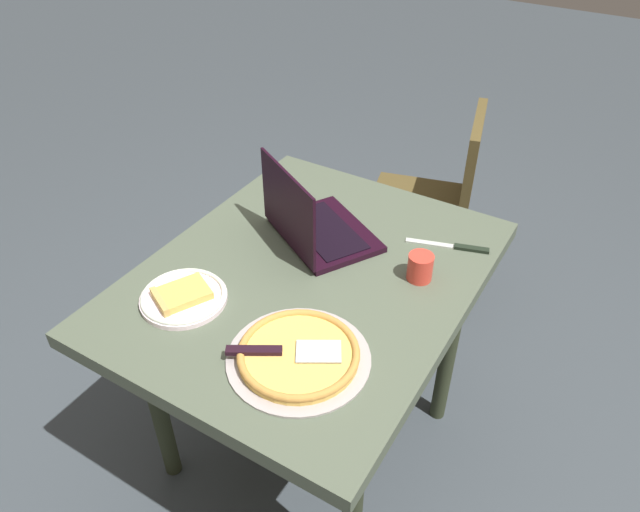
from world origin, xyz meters
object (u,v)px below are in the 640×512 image
at_px(table_knife, 456,247).
at_px(laptop, 313,225).
at_px(chair_near, 437,198).
at_px(dining_table, 309,296).
at_px(pizza_plate, 183,297).
at_px(drink_cup, 420,267).
at_px(pizza_tray, 298,354).

bearing_deg(table_knife, laptop, -64.56).
bearing_deg(table_knife, chair_near, -156.04).
bearing_deg(dining_table, table_knife, 136.18).
height_order(table_knife, chair_near, chair_near).
height_order(dining_table, pizza_plate, pizza_plate).
relative_size(laptop, table_knife, 1.67).
xyz_separation_m(table_knife, chair_near, (-0.65, -0.29, -0.27)).
relative_size(laptop, pizza_plate, 1.74).
bearing_deg(drink_cup, pizza_tray, -16.08).
xyz_separation_m(laptop, pizza_plate, (0.41, -0.15, -0.04)).
height_order(laptop, pizza_tray, laptop).
bearing_deg(drink_cup, table_knife, 168.93).
distance_m(pizza_plate, drink_cup, 0.63).
bearing_deg(drink_cup, laptop, -90.61).
height_order(laptop, chair_near, laptop).
bearing_deg(chair_near, table_knife, 23.96).
distance_m(dining_table, pizza_tray, 0.34).
bearing_deg(pizza_tray, laptop, -152.47).
bearing_deg(chair_near, laptop, -6.22).
relative_size(pizza_plate, pizza_tray, 0.67).
bearing_deg(pizza_plate, laptop, 160.14).
bearing_deg(chair_near, pizza_tray, 5.97).
xyz_separation_m(dining_table, chair_near, (-0.97, 0.02, -0.18)).
relative_size(table_knife, chair_near, 0.27).
xyz_separation_m(dining_table, laptop, (-0.14, -0.07, 0.14)).
relative_size(pizza_plate, drink_cup, 2.96).
distance_m(pizza_tray, chair_near, 1.29).
bearing_deg(table_knife, dining_table, -43.82).
height_order(pizza_plate, chair_near, chair_near).
xyz_separation_m(pizza_plate, pizza_tray, (0.02, 0.37, 0.00)).
height_order(pizza_plate, pizza_tray, pizza_plate).
distance_m(laptop, drink_cup, 0.34).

